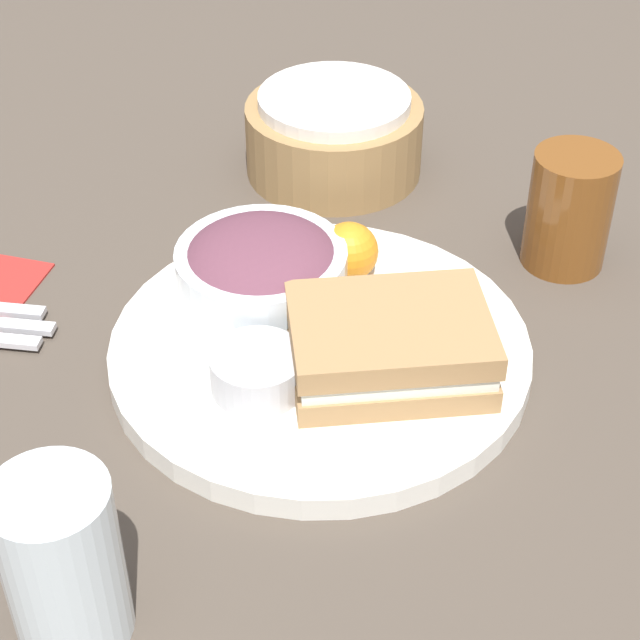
{
  "coord_description": "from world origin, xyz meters",
  "views": [
    {
      "loc": [
        0.16,
        -0.58,
        0.53
      ],
      "look_at": [
        0.0,
        0.0,
        0.04
      ],
      "focal_mm": 60.0,
      "sensor_mm": 36.0,
      "label": 1
    }
  ],
  "objects": [
    {
      "name": "ground_plane",
      "position": [
        0.0,
        0.0,
        0.0
      ],
      "size": [
        4.0,
        4.0,
        0.0
      ],
      "primitive_type": "plane",
      "color": "#4C4238"
    },
    {
      "name": "plate",
      "position": [
        0.0,
        0.0,
        0.01
      ],
      "size": [
        0.31,
        0.31,
        0.02
      ],
      "primitive_type": "cylinder",
      "color": "white",
      "rests_on": "ground_plane"
    },
    {
      "name": "sandwich",
      "position": [
        0.06,
        -0.02,
        0.04
      ],
      "size": [
        0.17,
        0.15,
        0.05
      ],
      "color": "#A37A4C",
      "rests_on": "plate"
    },
    {
      "name": "salad_bowl",
      "position": [
        -0.06,
        0.04,
        0.05
      ],
      "size": [
        0.13,
        0.13,
        0.06
      ],
      "color": "white",
      "rests_on": "plate"
    },
    {
      "name": "dressing_cup",
      "position": [
        -0.03,
        -0.06,
        0.03
      ],
      "size": [
        0.07,
        0.07,
        0.03
      ],
      "primitive_type": "cylinder",
      "color": "#B7B7BC",
      "rests_on": "plate"
    },
    {
      "name": "orange_wedge",
      "position": [
        -0.0,
        0.08,
        0.04
      ],
      "size": [
        0.05,
        0.05,
        0.05
      ],
      "primitive_type": "sphere",
      "color": "orange",
      "rests_on": "plate"
    },
    {
      "name": "drink_glass",
      "position": [
        0.16,
        0.18,
        0.05
      ],
      "size": [
        0.07,
        0.07,
        0.1
      ],
      "primitive_type": "cylinder",
      "color": "brown",
      "rests_on": "ground_plane"
    },
    {
      "name": "bread_basket",
      "position": [
        -0.06,
        0.27,
        0.04
      ],
      "size": [
        0.16,
        0.16,
        0.08
      ],
      "color": "#997547",
      "rests_on": "ground_plane"
    },
    {
      "name": "water_glass",
      "position": [
        -0.07,
        -0.26,
        0.06
      ],
      "size": [
        0.07,
        0.07,
        0.11
      ],
      "primitive_type": "cylinder",
      "color": "silver",
      "rests_on": "ground_plane"
    }
  ]
}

